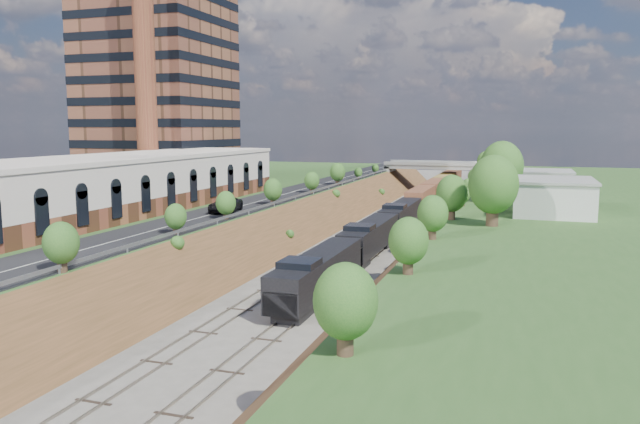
% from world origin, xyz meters
% --- Properties ---
extents(ground, '(400.00, 400.00, 0.00)m').
position_xyz_m(ground, '(0.00, 0.00, 0.00)').
color(ground, '#6B665B').
rests_on(ground, ground).
extents(platform_left, '(44.00, 180.00, 5.00)m').
position_xyz_m(platform_left, '(-33.00, 60.00, 2.50)').
color(platform_left, '#325724').
rests_on(platform_left, ground).
extents(platform_right, '(44.00, 180.00, 5.00)m').
position_xyz_m(platform_right, '(33.00, 60.00, 2.50)').
color(platform_right, '#325724').
rests_on(platform_right, ground).
extents(embankment_left, '(10.00, 180.00, 10.00)m').
position_xyz_m(embankment_left, '(-11.00, 60.00, 0.00)').
color(embankment_left, brown).
rests_on(embankment_left, ground).
extents(embankment_right, '(10.00, 180.00, 10.00)m').
position_xyz_m(embankment_right, '(11.00, 60.00, 0.00)').
color(embankment_right, brown).
rests_on(embankment_right, ground).
extents(rail_left_track, '(1.58, 180.00, 0.18)m').
position_xyz_m(rail_left_track, '(-2.60, 60.00, 0.09)').
color(rail_left_track, gray).
rests_on(rail_left_track, ground).
extents(rail_right_track, '(1.58, 180.00, 0.18)m').
position_xyz_m(rail_right_track, '(2.60, 60.00, 0.09)').
color(rail_right_track, gray).
rests_on(rail_right_track, ground).
extents(road, '(8.00, 180.00, 0.10)m').
position_xyz_m(road, '(-15.50, 60.00, 5.05)').
color(road, black).
rests_on(road, platform_left).
extents(guardrail, '(0.10, 171.00, 0.70)m').
position_xyz_m(guardrail, '(-11.40, 59.80, 5.55)').
color(guardrail, '#99999E').
rests_on(guardrail, platform_left).
extents(commercial_building, '(14.30, 62.30, 7.00)m').
position_xyz_m(commercial_building, '(-28.00, 38.00, 8.51)').
color(commercial_building, brown).
rests_on(commercial_building, platform_left).
extents(highrise_tower, '(22.00, 22.00, 53.90)m').
position_xyz_m(highrise_tower, '(-44.00, 72.00, 32.88)').
color(highrise_tower, brown).
rests_on(highrise_tower, platform_left).
extents(smokestack, '(3.20, 3.20, 40.00)m').
position_xyz_m(smokestack, '(-36.00, 56.00, 25.00)').
color(smokestack, brown).
rests_on(smokestack, platform_left).
extents(overpass, '(24.50, 8.30, 7.40)m').
position_xyz_m(overpass, '(0.00, 122.00, 4.92)').
color(overpass, gray).
rests_on(overpass, ground).
extents(white_building_near, '(9.00, 12.00, 4.00)m').
position_xyz_m(white_building_near, '(23.50, 52.00, 7.00)').
color(white_building_near, silver).
rests_on(white_building_near, platform_right).
extents(white_building_far, '(8.00, 10.00, 3.60)m').
position_xyz_m(white_building_far, '(23.00, 74.00, 6.80)').
color(white_building_far, silver).
rests_on(white_building_far, platform_right).
extents(tree_right_large, '(5.25, 5.25, 7.61)m').
position_xyz_m(tree_right_large, '(17.00, 40.00, 9.38)').
color(tree_right_large, '#473323').
rests_on(tree_right_large, platform_right).
extents(tree_left_crest, '(2.45, 2.45, 3.55)m').
position_xyz_m(tree_left_crest, '(-11.80, 20.00, 7.04)').
color(tree_left_crest, '#473323').
rests_on(tree_left_crest, platform_left).
extents(freight_train, '(3.14, 126.41, 4.67)m').
position_xyz_m(freight_train, '(2.60, 80.12, 2.63)').
color(freight_train, black).
rests_on(freight_train, ground).
extents(suv, '(4.19, 7.00, 1.82)m').
position_xyz_m(suv, '(-14.83, 40.40, 6.01)').
color(suv, black).
rests_on(suv, road).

